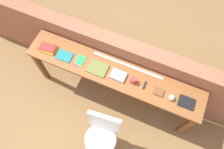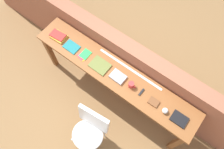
# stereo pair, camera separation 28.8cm
# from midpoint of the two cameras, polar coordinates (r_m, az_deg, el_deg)

# --- Properties ---
(ground_plane) EXTENTS (40.00, 40.00, 0.00)m
(ground_plane) POSITION_cam_midpoint_polar(r_m,az_deg,el_deg) (3.66, -3.85, -9.44)
(ground_plane) COLOR olive
(brick_wall_back) EXTENTS (6.00, 0.20, 1.12)m
(brick_wall_back) POSITION_cam_midpoint_polar(r_m,az_deg,el_deg) (3.34, 0.20, 2.86)
(brick_wall_back) COLOR #9E5B42
(brick_wall_back) RESTS_ON ground
(sideboard) EXTENTS (2.50, 0.44, 0.88)m
(sideboard) POSITION_cam_midpoint_polar(r_m,az_deg,el_deg) (3.05, -2.32, -0.77)
(sideboard) COLOR brown
(sideboard) RESTS_ON ground
(chair_white_moulded) EXTENTS (0.49, 0.50, 0.89)m
(chair_white_moulded) POSITION_cam_midpoint_polar(r_m,az_deg,el_deg) (3.05, -5.48, -15.41)
(chair_white_moulded) COLOR white
(chair_white_moulded) RESTS_ON ground
(book_stack_leftmost) EXTENTS (0.24, 0.18, 0.05)m
(book_stack_leftmost) POSITION_cam_midpoint_polar(r_m,az_deg,el_deg) (3.24, -18.77, 6.31)
(book_stack_leftmost) COLOR gold
(book_stack_leftmost) RESTS_ON sideboard
(magazine_cycling) EXTENTS (0.22, 0.16, 0.01)m
(magazine_cycling) POSITION_cam_midpoint_polar(r_m,az_deg,el_deg) (3.13, -14.92, 4.44)
(magazine_cycling) COLOR #19757A
(magazine_cycling) RESTS_ON sideboard
(pamphlet_pile_colourful) EXTENTS (0.16, 0.19, 0.01)m
(pamphlet_pile_colourful) POSITION_cam_midpoint_polar(r_m,az_deg,el_deg) (3.04, -11.19, 3.16)
(pamphlet_pile_colourful) COLOR orange
(pamphlet_pile_colourful) RESTS_ON sideboard
(book_open_centre) EXTENTS (0.27, 0.21, 0.02)m
(book_open_centre) POSITION_cam_midpoint_polar(r_m,az_deg,el_deg) (2.95, -6.55, 1.35)
(book_open_centre) COLOR olive
(book_open_centre) RESTS_ON sideboard
(book_grey_hardcover) EXTENTS (0.21, 0.15, 0.03)m
(book_grey_hardcover) POSITION_cam_midpoint_polar(r_m,az_deg,el_deg) (2.88, -1.19, -0.53)
(book_grey_hardcover) COLOR #9E9EA3
(book_grey_hardcover) RESTS_ON sideboard
(mug) EXTENTS (0.11, 0.08, 0.09)m
(mug) POSITION_cam_midpoint_polar(r_m,az_deg,el_deg) (2.82, 2.75, -1.85)
(mug) COLOR red
(mug) RESTS_ON sideboard
(multitool_folded) EXTENTS (0.03, 0.11, 0.02)m
(multitool_folded) POSITION_cam_midpoint_polar(r_m,az_deg,el_deg) (2.85, 5.66, -3.11)
(multitool_folded) COLOR black
(multitool_folded) RESTS_ON sideboard
(leather_journal_brown) EXTENTS (0.13, 0.10, 0.02)m
(leather_journal_brown) POSITION_cam_midpoint_polar(r_m,az_deg,el_deg) (2.83, 9.25, -4.83)
(leather_journal_brown) COLOR brown
(leather_journal_brown) RESTS_ON sideboard
(sports_ball_small) EXTENTS (0.07, 0.07, 0.07)m
(sports_ball_small) POSITION_cam_midpoint_polar(r_m,az_deg,el_deg) (2.81, 12.52, -6.24)
(sports_ball_small) COLOR silver
(sports_ball_small) RESTS_ON sideboard
(book_repair_rightmost) EXTENTS (0.20, 0.16, 0.03)m
(book_repair_rightmost) POSITION_cam_midpoint_polar(r_m,az_deg,el_deg) (2.86, 16.18, -7.33)
(book_repair_rightmost) COLOR black
(book_repair_rightmost) RESTS_ON sideboard
(ruler_metal_back_edge) EXTENTS (1.01, 0.03, 0.00)m
(ruler_metal_back_edge) POSITION_cam_midpoint_polar(r_m,az_deg,el_deg) (2.96, 1.38, 2.13)
(ruler_metal_back_edge) COLOR silver
(ruler_metal_back_edge) RESTS_ON sideboard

